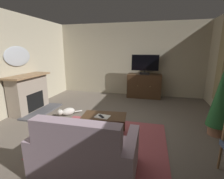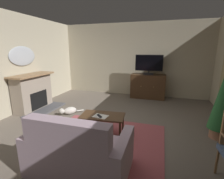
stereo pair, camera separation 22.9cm
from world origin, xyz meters
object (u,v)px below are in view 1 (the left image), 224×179
at_px(wall_mirror_oval, 18,56).
at_px(coffee_table, 104,118).
at_px(folded_newspaper, 102,116).
at_px(television, 145,64).
at_px(potted_plant_small_fern_corner, 221,99).
at_px(cat, 67,112).
at_px(tv_cabinet, 144,86).
at_px(tv_remote, 101,116).
at_px(fireplace, 30,94).
at_px(sofa_floral, 85,154).

relative_size(wall_mirror_oval, coffee_table, 0.99).
bearing_deg(folded_newspaper, television, 85.14).
height_order(coffee_table, potted_plant_small_fern_corner, potted_plant_small_fern_corner).
distance_m(wall_mirror_oval, cat, 2.13).
bearing_deg(wall_mirror_oval, tv_cabinet, 33.58).
relative_size(tv_cabinet, folded_newspaper, 4.23).
bearing_deg(cat, folded_newspaper, -33.15).
bearing_deg(coffee_table, tv_cabinet, 77.99).
relative_size(wall_mirror_oval, tv_remote, 5.67).
height_order(tv_remote, cat, tv_remote).
bearing_deg(potted_plant_small_fern_corner, television, 123.48).
relative_size(tv_cabinet, television, 1.27).
height_order(fireplace, potted_plant_small_fern_corner, potted_plant_small_fern_corner).
height_order(tv_cabinet, coffee_table, tv_cabinet).
distance_m(fireplace, cat, 1.30).
bearing_deg(potted_plant_small_fern_corner, cat, 176.59).
bearing_deg(tv_cabinet, coffee_table, -102.01).
xyz_separation_m(folded_newspaper, potted_plant_small_fern_corner, (2.39, 0.64, 0.37)).
height_order(potted_plant_small_fern_corner, cat, potted_plant_small_fern_corner).
distance_m(coffee_table, tv_remote, 0.12).
bearing_deg(wall_mirror_oval, folded_newspaper, -18.42).
bearing_deg(television, potted_plant_small_fern_corner, -56.52).
height_order(television, potted_plant_small_fern_corner, television).
bearing_deg(tv_remote, television, 123.48).
relative_size(wall_mirror_oval, sofa_floral, 0.65).
bearing_deg(fireplace, sofa_floral, -37.91).
distance_m(folded_newspaper, potted_plant_small_fern_corner, 2.50).
height_order(tv_cabinet, folded_newspaper, tv_cabinet).
bearing_deg(fireplace, potted_plant_small_fern_corner, -3.41).
bearing_deg(television, sofa_floral, -98.28).
height_order(fireplace, cat, fireplace).
relative_size(tv_cabinet, cat, 2.33).
distance_m(wall_mirror_oval, tv_remote, 3.17).
bearing_deg(tv_remote, folded_newspaper, 93.20).
bearing_deg(coffee_table, potted_plant_small_fern_corner, 13.48).
xyz_separation_m(television, sofa_floral, (-0.63, -4.30, -0.98)).
distance_m(television, potted_plant_small_fern_corner, 3.11).
bearing_deg(television, tv_cabinet, 90.00).
xyz_separation_m(coffee_table, cat, (-1.33, 0.79, -0.28)).
height_order(folded_newspaper, potted_plant_small_fern_corner, potted_plant_small_fern_corner).
xyz_separation_m(coffee_table, tv_remote, (-0.04, -0.09, 0.07)).
height_order(fireplace, wall_mirror_oval, wall_mirror_oval).
xyz_separation_m(fireplace, television, (3.24, 2.27, 0.77)).
bearing_deg(television, tv_remote, -102.50).
distance_m(television, coffee_table, 3.33).
height_order(sofa_floral, cat, sofa_floral).
relative_size(tv_cabinet, tv_remote, 7.46).
bearing_deg(folded_newspaper, cat, 154.25).
bearing_deg(television, folded_newspaper, -102.26).
bearing_deg(tv_cabinet, potted_plant_small_fern_corner, -57.06).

